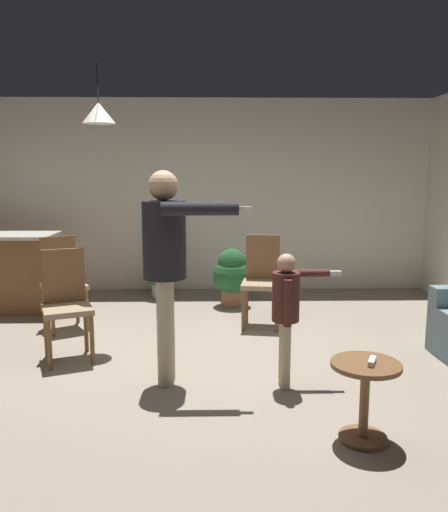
% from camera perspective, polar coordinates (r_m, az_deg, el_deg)
% --- Properties ---
extents(ground, '(7.68, 7.68, 0.00)m').
position_cam_1_polar(ground, '(4.57, -2.52, -12.57)').
color(ground, gray).
extents(wall_back, '(6.40, 0.10, 2.70)m').
position_cam_1_polar(wall_back, '(7.45, -2.03, 6.60)').
color(wall_back, silver).
rests_on(wall_back, ground).
extents(kitchen_counter, '(1.26, 0.66, 0.95)m').
position_cam_1_polar(kitchen_counter, '(6.90, -22.92, -1.65)').
color(kitchen_counter, brown).
rests_on(kitchen_counter, ground).
extents(side_table_by_couch, '(0.44, 0.44, 0.52)m').
position_cam_1_polar(side_table_by_couch, '(3.50, 15.19, -14.18)').
color(side_table_by_couch, brown).
rests_on(side_table_by_couch, ground).
extents(person_adult, '(0.84, 0.50, 1.71)m').
position_cam_1_polar(person_adult, '(4.11, -6.35, 0.27)').
color(person_adult, tan).
rests_on(person_adult, ground).
extents(person_child, '(0.57, 0.31, 1.08)m').
position_cam_1_polar(person_child, '(4.10, 6.93, -5.38)').
color(person_child, tan).
rests_on(person_child, ground).
extents(dining_chair_by_counter, '(0.48, 0.48, 1.00)m').
position_cam_1_polar(dining_chair_by_counter, '(5.76, 4.19, -2.30)').
color(dining_chair_by_counter, brown).
rests_on(dining_chair_by_counter, ground).
extents(dining_chair_near_wall, '(0.58, 0.58, 1.00)m').
position_cam_1_polar(dining_chair_near_wall, '(5.90, -17.34, -2.43)').
color(dining_chair_near_wall, brown).
rests_on(dining_chair_near_wall, ground).
extents(dining_chair_centre_back, '(0.55, 0.55, 1.00)m').
position_cam_1_polar(dining_chair_centre_back, '(4.94, -16.95, -4.65)').
color(dining_chair_centre_back, brown).
rests_on(dining_chair_centre_back, ground).
extents(potted_plant_corner, '(0.45, 0.45, 0.69)m').
position_cam_1_polar(potted_plant_corner, '(7.06, -6.94, -1.54)').
color(potted_plant_corner, '#B7B2AD').
rests_on(potted_plant_corner, ground).
extents(potted_plant_by_wall, '(0.48, 0.48, 0.74)m').
position_cam_1_polar(potted_plant_by_wall, '(6.58, 0.87, -2.04)').
color(potted_plant_by_wall, brown).
rests_on(potted_plant_by_wall, ground).
extents(spare_remote_on_table, '(0.09, 0.13, 0.04)m').
position_cam_1_polar(spare_remote_on_table, '(3.40, 15.94, -11.07)').
color(spare_remote_on_table, white).
rests_on(spare_remote_on_table, side_table_by_couch).
extents(ceiling_light_pendant, '(0.32, 0.32, 0.55)m').
position_cam_1_polar(ceiling_light_pendant, '(5.27, -13.59, 15.03)').
color(ceiling_light_pendant, silver).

